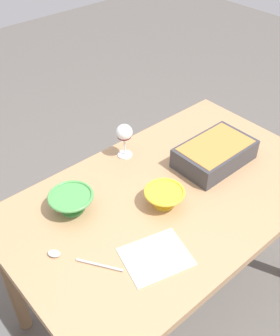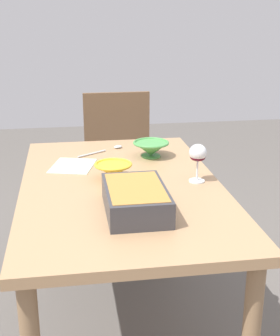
{
  "view_description": "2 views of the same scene",
  "coord_description": "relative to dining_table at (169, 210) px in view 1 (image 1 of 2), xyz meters",
  "views": [
    {
      "loc": [
        0.84,
        0.78,
        1.82
      ],
      "look_at": [
        0.06,
        -0.11,
        0.83
      ],
      "focal_mm": 42.74,
      "sensor_mm": 36.0,
      "label": 1
    },
    {
      "loc": [
        -1.78,
        0.2,
        1.41
      ],
      "look_at": [
        -0.06,
        -0.07,
        0.82
      ],
      "focal_mm": 51.13,
      "sensor_mm": 36.0,
      "label": 2
    }
  ],
  "objects": [
    {
      "name": "wine_glass",
      "position": [
        -0.02,
        -0.31,
        0.2
      ],
      "size": [
        0.07,
        0.07,
        0.16
      ],
      "color": "white",
      "rests_on": "dining_table"
    },
    {
      "name": "casserole_dish",
      "position": [
        -0.28,
        -0.02,
        0.14
      ],
      "size": [
        0.33,
        0.21,
        0.09
      ],
      "color": "#38383D",
      "rests_on": "dining_table"
    },
    {
      "name": "napkin",
      "position": [
        0.25,
        0.19,
        0.09
      ],
      "size": [
        0.26,
        0.23,
        0.0
      ],
      "primitive_type": "cube",
      "rotation": [
        0.0,
        0.0,
        -0.27
      ],
      "color": "#B2CCB7",
      "rests_on": "dining_table"
    },
    {
      "name": "small_bowl",
      "position": [
        0.06,
        0.03,
        0.13
      ],
      "size": [
        0.16,
        0.16,
        0.07
      ],
      "color": "yellow",
      "rests_on": "dining_table"
    },
    {
      "name": "dining_table",
      "position": [
        0.0,
        0.0,
        0.0
      ],
      "size": [
        1.31,
        0.79,
        0.74
      ],
      "color": "tan",
      "rests_on": "ground_plane"
    },
    {
      "name": "ground_plane",
      "position": [
        0.0,
        0.0,
        -0.65
      ],
      "size": [
        8.0,
        8.0,
        0.0
      ],
      "primitive_type": "plane",
      "color": "#5B5651"
    },
    {
      "name": "mixing_bowl",
      "position": [
        0.34,
        -0.18,
        0.13
      ],
      "size": [
        0.17,
        0.17,
        0.07
      ],
      "color": "#4C994C",
      "rests_on": "dining_table"
    },
    {
      "name": "serving_spoon",
      "position": [
        0.47,
        0.01,
        0.1
      ],
      "size": [
        0.16,
        0.23,
        0.01
      ],
      "color": "silver",
      "rests_on": "dining_table"
    }
  ]
}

